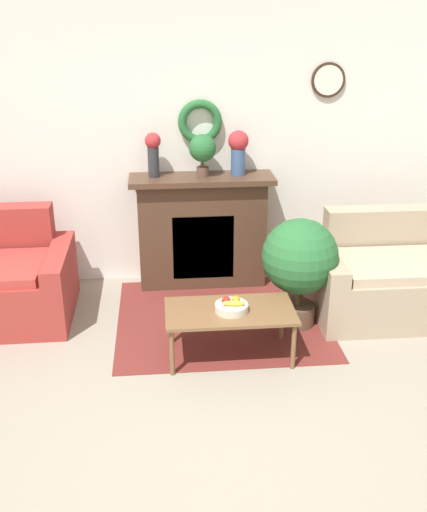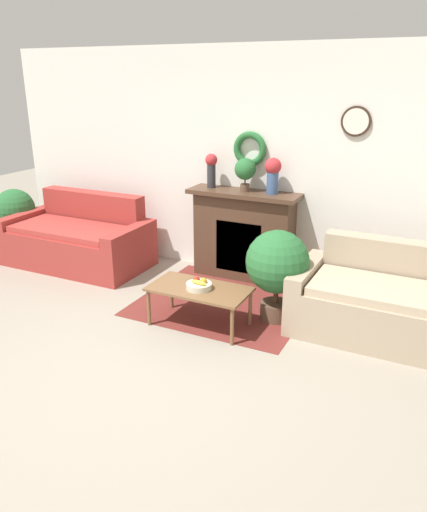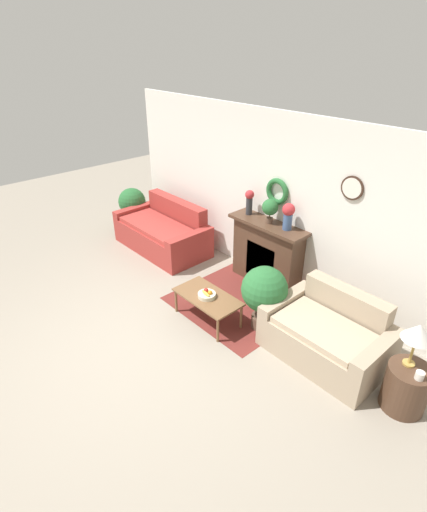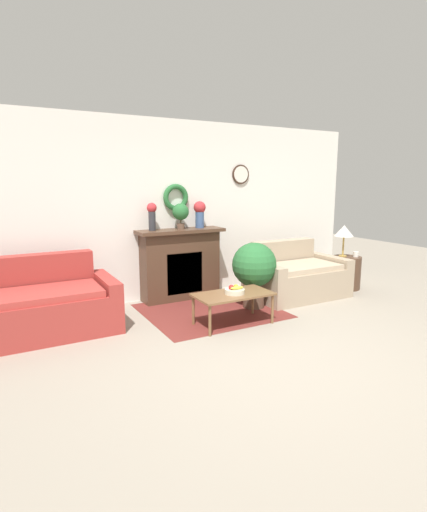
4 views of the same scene
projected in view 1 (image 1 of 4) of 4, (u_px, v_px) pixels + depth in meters
The scene contains 11 objects.
ground_plane at pixel (227, 469), 3.54m from camera, with size 16.00×16.00×0.00m, color gray.
floor_rug at pixel (221, 318), 5.23m from camera, with size 1.80×1.62×0.01m.
wall_back at pixel (194, 142), 5.59m from camera, with size 6.80×0.14×2.70m.
fireplace at pixel (202, 230), 5.71m from camera, with size 1.33×0.41×1.08m.
loveseat_right at pixel (396, 278), 5.28m from camera, with size 1.49×0.97×0.85m.
coffee_table at pixel (230, 314), 4.54m from camera, with size 0.98×0.52×0.40m.
fruit_bowl at pixel (231, 306), 4.49m from camera, with size 0.25×0.25×0.11m.
vase_on_mantel_left at pixel (153, 151), 5.38m from camera, with size 0.14×0.14×0.40m.
vase_on_mantel_right at pixel (238, 149), 5.45m from camera, with size 0.19×0.19×0.41m.
potted_plant_on_mantel at pixel (203, 150), 5.40m from camera, with size 0.25×0.25×0.38m.
potted_plant_floor_by_loveseat at pixel (300, 260), 4.93m from camera, with size 0.63×0.63×0.94m.
Camera 1 is at (-0.34, -2.76, 2.53)m, focal length 42.00 mm.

